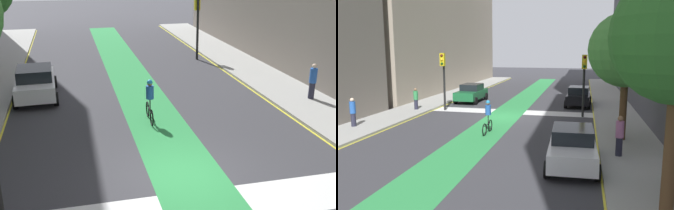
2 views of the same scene
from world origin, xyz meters
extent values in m
plane|color=#38383D|center=(0.00, 0.00, 0.00)|extent=(120.00, 120.00, 0.00)
cube|color=#2D8C47|center=(0.20, 0.00, 0.00)|extent=(2.40, 60.00, 0.01)
cube|color=silver|center=(0.00, -2.00, 0.00)|extent=(12.00, 1.80, 0.01)
cylinder|color=black|center=(5.28, 14.99, 2.11)|extent=(0.16, 0.16, 4.21)
cube|color=gold|center=(5.28, 15.19, 3.74)|extent=(0.35, 0.28, 0.95)
sphere|color=yellow|center=(5.28, 15.33, 3.74)|extent=(0.20, 0.20, 0.20)
sphere|color=#0C3814|center=(5.28, 15.33, 3.44)|extent=(0.20, 0.20, 0.20)
cube|color=silver|center=(-4.84, 9.09, 0.67)|extent=(1.95, 4.26, 0.70)
cube|color=black|center=(-4.84, 8.89, 1.29)|extent=(1.67, 2.05, 0.55)
cylinder|color=black|center=(-5.80, 10.53, 0.32)|extent=(0.24, 0.65, 0.64)
cylinder|color=black|center=(-4.00, 10.59, 0.32)|extent=(0.24, 0.65, 0.64)
cylinder|color=black|center=(-5.69, 7.59, 0.32)|extent=(0.24, 0.65, 0.64)
cylinder|color=black|center=(-3.89, 7.65, 0.32)|extent=(0.24, 0.65, 0.64)
torus|color=black|center=(-0.03, 5.23, 0.34)|extent=(0.08, 0.68, 0.68)
torus|color=black|center=(-0.06, 4.18, 0.34)|extent=(0.08, 0.68, 0.68)
cylinder|color=black|center=(-0.05, 4.71, 0.52)|extent=(0.09, 0.95, 0.06)
cylinder|color=black|center=(-0.05, 4.56, 0.79)|extent=(0.05, 0.05, 0.50)
cylinder|color=#2659B2|center=(-0.05, 4.56, 1.31)|extent=(0.32, 0.32, 0.55)
sphere|color=#8C6647|center=(-0.05, 4.56, 1.70)|extent=(0.22, 0.22, 0.22)
sphere|color=#268CCC|center=(-0.05, 4.56, 1.74)|extent=(0.23, 0.23, 0.23)
cylinder|color=#262638|center=(7.97, 5.37, 0.54)|extent=(0.28, 0.28, 0.78)
cylinder|color=#2659B2|center=(7.97, 5.37, 1.28)|extent=(0.34, 0.34, 0.69)
sphere|color=beige|center=(7.97, 5.37, 1.74)|extent=(0.23, 0.23, 0.23)
camera|label=1|loc=(-3.15, -11.28, 6.51)|focal=44.25mm
camera|label=2|loc=(-5.20, 22.60, 4.72)|focal=36.57mm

